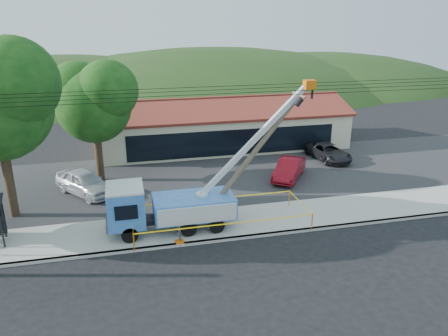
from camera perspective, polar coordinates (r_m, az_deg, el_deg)
name	(u,v)px	position (r m, az deg, el deg)	size (l,w,h in m)	color
ground	(237,260)	(22.65, 1.74, -11.93)	(120.00, 120.00, 0.00)	black
curb	(227,239)	(24.37, 0.44, -9.27)	(60.00, 0.25, 0.15)	#B0ACA4
sidewalk	(220,224)	(26.01, -0.57, -7.30)	(60.00, 4.00, 0.15)	#B0ACA4
parking_lot	(196,177)	(33.21, -3.65, -1.24)	(60.00, 12.00, 0.10)	#28282B
strip_mall	(223,126)	(40.90, -0.10, 5.50)	(22.50, 8.53, 4.67)	beige
tree_lot	(93,98)	(32.17, -16.73, 8.70)	(6.30, 5.60, 8.94)	#332316
hill_west	(56,92)	(75.21, -21.07, 9.26)	(78.40, 56.00, 28.00)	#223E16
hill_center	(210,86)	(76.08, -1.81, 10.64)	(89.60, 64.00, 32.00)	#223E16
hill_east	(318,82)	(82.43, 12.19, 10.91)	(72.80, 52.00, 26.00)	#223E16
utility_truck	(169,204)	(24.81, -7.24, -4.74)	(11.75, 3.83, 8.23)	black
leaning_pole	(257,149)	(24.85, 4.28, 2.44)	(6.59, 1.72, 8.17)	brown
caution_tape	(220,214)	(25.29, -0.55, -6.02)	(9.99, 3.56, 1.03)	orange
car_silver	(86,195)	(31.59, -17.52, -3.38)	(1.97, 4.90, 1.67)	silver
car_red	(289,179)	(33.25, 8.43, -1.48)	(1.59, 4.55, 1.50)	maroon
car_dark	(328,161)	(38.12, 13.37, 0.95)	(2.21, 4.80, 1.33)	black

